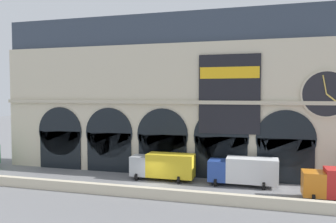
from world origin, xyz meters
TOP-DOWN VIEW (x-y plane):
  - ground_plane at (0.00, 0.00)m, footprint 200.00×200.00m
  - quay_parapet_wall at (0.00, -4.24)m, footprint 90.00×0.70m
  - station_building at (0.06, 7.08)m, footprint 44.76×4.58m
  - box_truck_center at (0.76, 2.80)m, footprint 7.50×2.91m
  - box_truck_mideast at (10.00, 2.77)m, footprint 7.50×2.91m

SIDE VIEW (x-z plane):
  - ground_plane at x=0.00m, z-range 0.00..0.00m
  - quay_parapet_wall at x=0.00m, z-range 0.00..1.04m
  - box_truck_center at x=0.76m, z-range 0.14..3.26m
  - box_truck_mideast at x=10.00m, z-range 0.14..3.26m
  - station_building at x=0.06m, z-range -0.35..19.83m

